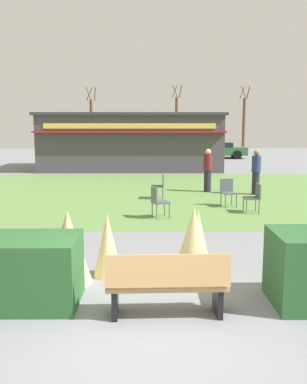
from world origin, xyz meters
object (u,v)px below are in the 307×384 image
object	(u,v)px
cafe_chair_north	(160,184)
person_standing	(208,170)
cafe_chair_east	(254,196)
parked_car_center_slot	(141,150)
cafe_chair_west	(228,190)
tree_left_bg	(177,123)
park_bench	(167,284)
tree_right_bg	(244,123)
tree_center_bg	(92,125)
person_strolling	(256,172)
parked_car_east_slot	(218,150)
parked_car_west_slot	(77,150)
cafe_chair_center	(158,200)
food_kiosk	(132,141)

from	to	relation	value
cafe_chair_north	person_standing	world-z (taller)	person_standing
cafe_chair_east	parked_car_center_slot	bearing A→B (deg)	100.81
cafe_chair_west	tree_left_bg	xyz separation A→B (m)	(-0.08, 26.00, 2.12)
cafe_chair_west	cafe_chair_east	bearing A→B (deg)	-59.57
park_bench	tree_right_bg	bearing A→B (deg)	76.16
tree_left_bg	tree_center_bg	distance (m)	7.73
cafe_chair_west	person_strolling	distance (m)	2.73
parked_car_east_slot	parked_car_west_slot	bearing A→B (deg)	-179.98
park_bench	parked_car_east_slot	size ratio (longest dim) A/B	0.41
tree_left_bg	tree_right_bg	distance (m)	6.18
tree_left_bg	tree_right_bg	size ratio (longest dim) A/B	1.01
tree_left_bg	tree_center_bg	xyz separation A→B (m)	(-7.56, -1.63, -0.16)
cafe_chair_east	parked_car_center_slot	xyz separation A→B (m)	(-3.83, 20.05, 0.12)
cafe_chair_center	person_strolling	distance (m)	5.52
park_bench	tree_center_bg	size ratio (longest dim) A/B	0.30
tree_right_bg	parked_car_center_slot	bearing A→B (deg)	-142.90
cafe_chair_east	person_standing	size ratio (longest dim) A/B	0.53
food_kiosk	person_strolling	xyz separation A→B (m)	(5.06, -9.20, -0.76)
parked_car_east_slot	tree_left_bg	bearing A→B (deg)	111.28
parked_car_center_slot	tree_left_bg	xyz separation A→B (m)	(3.14, 7.00, 2.01)
cafe_chair_north	parked_car_west_slot	xyz separation A→B (m)	(-5.93, 17.61, 0.12)
park_bench	cafe_chair_east	world-z (taller)	park_bench
cafe_chair_east	tree_right_bg	bearing A→B (deg)	78.55
parked_car_center_slot	person_standing	bearing A→B (deg)	-79.62
cafe_chair_west	parked_car_center_slot	distance (m)	19.27
tree_left_bg	parked_car_east_slot	bearing A→B (deg)	-68.72
cafe_chair_east	tree_left_bg	bearing A→B (deg)	91.46
cafe_chair_west	cafe_chair_center	size ratio (longest dim) A/B	1.00
tree_left_bg	cafe_chair_west	bearing A→B (deg)	-89.83
cafe_chair_north	person_strolling	bearing A→B (deg)	13.73
park_bench	tree_left_bg	size ratio (longest dim) A/B	0.28
cafe_chair_west	tree_left_bg	size ratio (longest dim) A/B	0.15
park_bench	person_strolling	xyz separation A→B (m)	(3.76, 10.34, 0.38)
tree_left_bg	cafe_chair_east	bearing A→B (deg)	-88.54
cafe_chair_center	tree_center_bg	size ratio (longest dim) A/B	0.16
cafe_chair_west	tree_right_bg	distance (m)	26.84
food_kiosk	cafe_chair_center	xyz separation A→B (m)	(1.28, -13.21, -1.10)
cafe_chair_west	cafe_chair_east	distance (m)	1.21
person_standing	tree_center_bg	xyz separation A→B (m)	(-7.36, 21.44, 1.63)
cafe_chair_center	parked_car_west_slot	bearing A→B (deg)	105.61
person_standing	tree_center_bg	distance (m)	22.73
food_kiosk	person_standing	size ratio (longest dim) A/B	6.15
food_kiosk	cafe_chair_center	distance (m)	13.31
food_kiosk	parked_car_east_slot	world-z (taller)	food_kiosk
person_standing	parked_car_east_slot	bearing A→B (deg)	88.35
person_standing	tree_right_bg	world-z (taller)	tree_right_bg
tree_left_bg	cafe_chair_north	bearing A→B (deg)	-94.86
park_bench	person_standing	xyz separation A→B (m)	(2.03, 10.99, 0.38)
cafe_chair_north	tree_center_bg	distance (m)	23.70
park_bench	food_kiosk	bearing A→B (deg)	93.80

